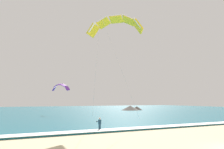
{
  "coord_description": "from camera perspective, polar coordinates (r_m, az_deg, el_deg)",
  "views": [
    {
      "loc": [
        -17.66,
        -12.72,
        3.88
      ],
      "look_at": [
        -2.81,
        16.88,
        7.59
      ],
      "focal_mm": 37.11,
      "sensor_mm": 36.0,
      "label": 1
    }
  ],
  "objects": [
    {
      "name": "kitesurfer",
      "position": [
        30.25,
        -3.08,
        -11.95
      ],
      "size": [
        0.63,
        0.62,
        1.69
      ],
      "color": "#143347",
      "rests_on": "ground"
    },
    {
      "name": "surf_foam",
      "position": [
        32.14,
        7.08,
        -12.88
      ],
      "size": [
        200.0,
        2.25,
        0.04
      ],
      "primitive_type": "cube",
      "color": "white",
      "rests_on": "sea"
    },
    {
      "name": "kite_distant",
      "position": [
        64.26,
        -12.62,
        -2.89
      ],
      "size": [
        3.99,
        4.89,
        2.04
      ],
      "color": "purple"
    },
    {
      "name": "kite_primary",
      "position": [
        39.58,
        0.86,
        12.42
      ],
      "size": [
        8.65,
        8.63,
        16.88
      ],
      "color": "yellow"
    },
    {
      "name": "headland_right",
      "position": [
        87.94,
        4.96,
        -8.29
      ],
      "size": [
        9.6,
        7.59,
        1.92
      ],
      "color": "#47423D",
      "rests_on": "ground"
    },
    {
      "name": "sea",
      "position": [
        87.49,
        -15.14,
        -8.64
      ],
      "size": [
        200.0,
        120.0,
        0.2
      ],
      "primitive_type": "cube",
      "color": "#146075",
      "rests_on": "ground"
    },
    {
      "name": "surfboard",
      "position": [
        30.34,
        -3.06,
        -13.67
      ],
      "size": [
        0.86,
        1.47,
        0.09
      ],
      "color": "yellow",
      "rests_on": "ground"
    }
  ]
}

